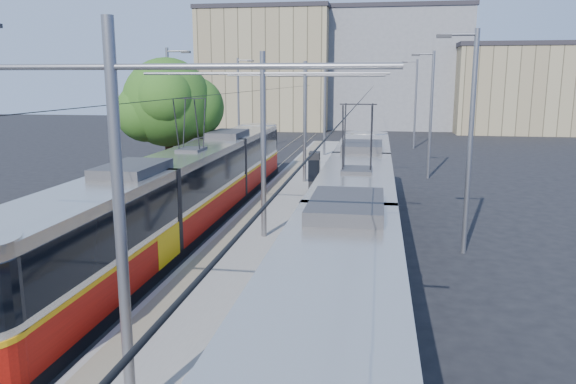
# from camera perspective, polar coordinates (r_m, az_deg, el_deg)

# --- Properties ---
(ground) EXTENTS (160.00, 160.00, 0.00)m
(ground) POSITION_cam_1_polar(r_m,az_deg,el_deg) (14.74, -8.88, -14.06)
(ground) COLOR black
(ground) RESTS_ON ground
(platform) EXTENTS (4.00, 50.00, 0.30)m
(platform) POSITION_cam_1_polar(r_m,az_deg,el_deg) (30.55, 0.95, -0.19)
(platform) COLOR gray
(platform) RESTS_ON ground
(tactile_strip_left) EXTENTS (0.70, 50.00, 0.01)m
(tactile_strip_left) POSITION_cam_1_polar(r_m,az_deg,el_deg) (30.76, -1.73, 0.18)
(tactile_strip_left) COLOR gray
(tactile_strip_left) RESTS_ON platform
(tactile_strip_right) EXTENTS (0.70, 50.00, 0.01)m
(tactile_strip_right) POSITION_cam_1_polar(r_m,az_deg,el_deg) (30.35, 3.66, 0.01)
(tactile_strip_right) COLOR gray
(tactile_strip_right) RESTS_ON platform
(rails) EXTENTS (8.71, 70.00, 0.03)m
(rails) POSITION_cam_1_polar(r_m,az_deg,el_deg) (30.58, 0.94, -0.43)
(rails) COLOR gray
(rails) RESTS_ON ground
(tram_left) EXTENTS (2.43, 29.42, 5.50)m
(tram_left) POSITION_cam_1_polar(r_m,az_deg,el_deg) (24.60, -9.66, 0.50)
(tram_left) COLOR black
(tram_left) RESTS_ON ground
(tram_right) EXTENTS (2.43, 28.97, 5.50)m
(tram_right) POSITION_cam_1_polar(r_m,az_deg,el_deg) (19.00, 6.89, -2.20)
(tram_right) COLOR black
(tram_right) RESTS_ON ground
(catenary) EXTENTS (9.20, 70.00, 7.00)m
(catenary) POSITION_cam_1_polar(r_m,az_deg,el_deg) (27.17, 0.11, 7.67)
(catenary) COLOR slate
(catenary) RESTS_ON platform
(street_lamps) EXTENTS (15.18, 38.22, 8.00)m
(street_lamps) POSITION_cam_1_polar(r_m,az_deg,el_deg) (33.96, 1.95, 7.85)
(street_lamps) COLOR slate
(street_lamps) RESTS_ON ground
(shelter) EXTENTS (0.66, 1.02, 2.18)m
(shelter) POSITION_cam_1_polar(r_m,az_deg,el_deg) (30.11, 2.69, 2.13)
(shelter) COLOR black
(shelter) RESTS_ON platform
(tree) EXTENTS (5.09, 4.71, 7.40)m
(tree) POSITION_cam_1_polar(r_m,az_deg,el_deg) (30.38, -11.50, 8.75)
(tree) COLOR #382314
(tree) RESTS_ON ground
(building_left) EXTENTS (16.32, 12.24, 14.96)m
(building_left) POSITION_cam_1_polar(r_m,az_deg,el_deg) (74.02, -1.99, 12.36)
(building_left) COLOR gray
(building_left) RESTS_ON ground
(building_centre) EXTENTS (18.36, 14.28, 15.09)m
(building_centre) POSITION_cam_1_polar(r_m,az_deg,el_deg) (76.65, 10.71, 12.19)
(building_centre) COLOR gray
(building_centre) RESTS_ON ground
(building_right) EXTENTS (14.28, 10.20, 10.34)m
(building_right) POSITION_cam_1_polar(r_m,az_deg,el_deg) (72.36, 22.06, 9.74)
(building_right) COLOR gray
(building_right) RESTS_ON ground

